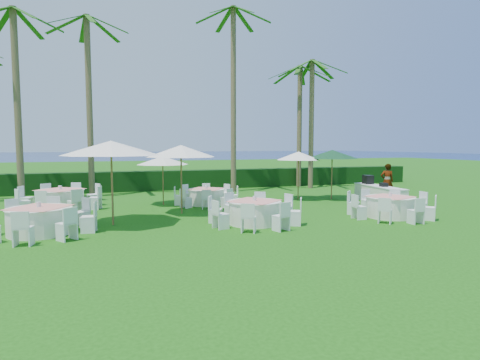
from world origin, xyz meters
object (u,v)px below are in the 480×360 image
object	(u,v)px
buffet_table	(379,194)
umbrella_c	(163,160)
staff_person	(387,181)
banquet_table_b	(255,212)
banquet_table_a	(39,220)
umbrella_a	(111,148)
banquet_table_c	(390,206)
banquet_table_d	(60,199)
umbrella_b	(181,151)
umbrella_d	(299,156)
umbrella_green	(332,154)
banquet_table_e	(206,196)

from	to	relation	value
buffet_table	umbrella_c	bearing A→B (deg)	164.78
umbrella_c	staff_person	xyz separation A→B (m)	(11.49, -1.43, -1.17)
banquet_table_b	banquet_table_a	bearing A→B (deg)	174.95
umbrella_a	umbrella_c	bearing A→B (deg)	61.15
banquet_table_a	umbrella_c	distance (m)	6.98
banquet_table_c	banquet_table_d	xyz separation A→B (m)	(-12.34, 6.17, 0.03)
umbrella_b	umbrella_a	bearing A→B (deg)	-149.97
banquet_table_a	umbrella_a	xyz separation A→B (m)	(2.22, 0.78, 2.24)
banquet_table_b	banquet_table_c	world-z (taller)	banquet_table_b
banquet_table_d	umbrella_b	xyz separation A→B (m)	(4.81, -2.76, 2.09)
banquet_table_a	umbrella_d	world-z (taller)	umbrella_d
banquet_table_d	umbrella_c	xyz separation A→B (m)	(4.43, -0.08, 1.62)
umbrella_c	umbrella_green	size ratio (longest dim) A/B	0.90
banquet_table_c	umbrella_green	size ratio (longest dim) A/B	1.21
banquet_table_e	staff_person	world-z (taller)	staff_person
umbrella_a	staff_person	bearing A→B (deg)	11.53
umbrella_b	umbrella_green	distance (m)	8.35
umbrella_a	buffet_table	world-z (taller)	umbrella_a
banquet_table_b	buffet_table	bearing A→B (deg)	21.20
banquet_table_b	buffet_table	world-z (taller)	buffet_table
banquet_table_c	umbrella_c	distance (m)	10.11
banquet_table_d	banquet_table_e	size ratio (longest dim) A/B	1.15
staff_person	banquet_table_d	bearing A→B (deg)	17.61
umbrella_a	umbrella_b	bearing A→B (deg)	30.03
banquet_table_a	banquet_table_e	xyz separation A→B (m)	(6.48, 4.42, -0.05)
banquet_table_e	umbrella_green	world-z (taller)	umbrella_green
banquet_table_c	umbrella_a	bearing A→B (deg)	169.81
banquet_table_a	banquet_table_e	distance (m)	7.84
umbrella_b	umbrella_c	xyz separation A→B (m)	(-0.38, 2.68, -0.47)
banquet_table_a	banquet_table_c	world-z (taller)	banquet_table_a
buffet_table	staff_person	xyz separation A→B (m)	(1.50, 1.29, 0.47)
banquet_table_e	umbrella_d	world-z (taller)	umbrella_d
banquet_table_e	banquet_table_c	bearing A→B (deg)	-42.47
banquet_table_e	umbrella_a	world-z (taller)	umbrella_a
umbrella_green	buffet_table	xyz separation A→B (m)	(1.47, -1.88, -1.88)
umbrella_a	banquet_table_d	bearing A→B (deg)	115.81
banquet_table_b	umbrella_b	world-z (taller)	umbrella_b
umbrella_a	umbrella_d	bearing A→B (deg)	22.84
banquet_table_e	banquet_table_a	bearing A→B (deg)	-145.72
banquet_table_b	banquet_table_e	world-z (taller)	banquet_table_b
banquet_table_a	umbrella_b	size ratio (longest dim) A/B	1.22
umbrella_d	banquet_table_c	bearing A→B (deg)	-79.37
banquet_table_e	umbrella_a	distance (m)	6.05
umbrella_b	staff_person	distance (m)	11.31
umbrella_green	staff_person	xyz separation A→B (m)	(2.97, -0.59, -1.42)
umbrella_a	buffet_table	distance (m)	12.63
umbrella_c	staff_person	distance (m)	11.64
banquet_table_d	staff_person	bearing A→B (deg)	-5.41
umbrella_a	banquet_table_e	bearing A→B (deg)	40.44
umbrella_b	buffet_table	size ratio (longest dim) A/B	0.77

